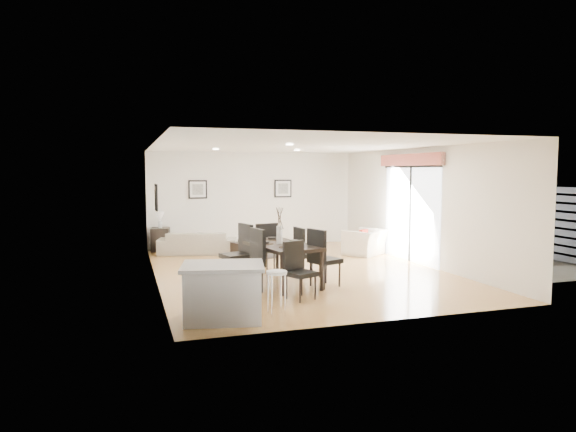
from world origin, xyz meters
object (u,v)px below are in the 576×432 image
object	(u,v)px
armchair	(365,242)
bar_stool	(277,277)
dining_chair_wnear	(252,257)
dining_chair_enear	(321,255)
dining_chair_head	(298,267)
dining_chair_wfar	(240,249)
dining_chair_efar	(304,249)
kitchen_island	(223,292)
sofa	(198,243)
coffee_table	(255,250)
dining_table	(279,248)
dining_chair_foot	(264,245)
side_table	(161,239)

from	to	relation	value
armchair	bar_stool	size ratio (longest dim) A/B	1.49
dining_chair_wnear	bar_stool	xyz separation A→B (m)	(-0.00, -1.60, -0.05)
dining_chair_enear	dining_chair_head	world-z (taller)	dining_chair_enear
bar_stool	dining_chair_wfar	bearing A→B (deg)	89.93
dining_chair_efar	kitchen_island	size ratio (longest dim) A/B	0.76
sofa	coffee_table	bearing A→B (deg)	152.77
dining_chair_enear	dining_chair_efar	size ratio (longest dim) A/B	1.07
dining_table	dining_chair_foot	size ratio (longest dim) A/B	1.90
kitchen_island	bar_stool	bearing A→B (deg)	12.04
dining_chair_wnear	dining_chair_foot	world-z (taller)	dining_chair_wnear
dining_chair_wfar	coffee_table	xyz separation A→B (m)	(0.90, 2.46, -0.42)
dining_chair_foot	kitchen_island	world-z (taller)	dining_chair_foot
sofa	side_table	bearing A→B (deg)	-26.00
dining_table	dining_chair_efar	size ratio (longest dim) A/B	1.98
dining_chair_enear	dining_chair_head	distance (m)	0.97
sofa	side_table	xyz separation A→B (m)	(-0.89, 0.76, 0.03)
dining_chair_head	dining_chair_efar	bearing A→B (deg)	44.16
dining_chair_foot	side_table	world-z (taller)	dining_chair_foot
kitchen_island	bar_stool	distance (m)	0.83
dining_table	dining_chair_head	bearing A→B (deg)	-102.39
armchair	kitchen_island	bearing A→B (deg)	11.59
dining_chair_enear	dining_table	bearing A→B (deg)	33.46
dining_chair_foot	dining_chair_enear	bearing A→B (deg)	102.18
dining_table	side_table	distance (m)	5.22
dining_chair_head	kitchen_island	distance (m)	1.69
dining_chair_foot	kitchen_island	bearing A→B (deg)	56.05
sofa	dining_chair_head	bearing A→B (deg)	115.07
dining_chair_enear	kitchen_island	size ratio (longest dim) A/B	0.82
coffee_table	kitchen_island	distance (m)	5.30
dining_chair_enear	bar_stool	world-z (taller)	dining_chair_enear
dining_chair_head	bar_stool	distance (m)	1.08
coffee_table	sofa	bearing A→B (deg)	118.24
coffee_table	dining_chair_head	bearing A→B (deg)	-113.85
dining_chair_wfar	dining_chair_enear	distance (m)	1.65
bar_stool	dining_chair_efar	bearing A→B (deg)	62.19
dining_chair_enear	dining_chair_efar	bearing A→B (deg)	-19.51
kitchen_island	bar_stool	xyz separation A→B (m)	(0.81, 0.00, 0.16)
side_table	bar_stool	xyz separation A→B (m)	(1.24, -6.89, 0.26)
dining_chair_foot	bar_stool	world-z (taller)	dining_chair_foot
kitchen_island	bar_stool	size ratio (longest dim) A/B	1.98
dining_table	kitchen_island	size ratio (longest dim) A/B	1.51
kitchen_island	dining_chair_head	bearing A→B (deg)	43.34
dining_chair_wnear	side_table	bearing A→B (deg)	-179.82
dining_table	dining_chair_enear	xyz separation A→B (m)	(0.66, -0.50, -0.09)
dining_chair_wfar	dining_chair_efar	bearing A→B (deg)	72.68
dining_chair_efar	dining_chair_foot	distance (m)	0.96
dining_table	coffee_table	bearing A→B (deg)	74.49
dining_chair_efar	coffee_table	distance (m)	2.56
side_table	dining_chair_wnear	bearing A→B (deg)	-76.73
dining_chair_efar	coffee_table	world-z (taller)	dining_chair_efar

